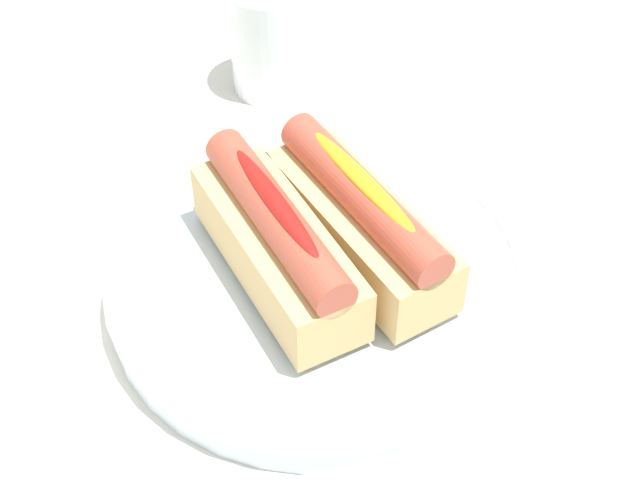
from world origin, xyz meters
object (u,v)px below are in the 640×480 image
hotdog_front (359,216)px  water_glass (273,43)px  serving_bowl (320,277)px  hotdog_back (280,246)px

hotdog_front → water_glass: (0.23, -0.02, -0.02)m
serving_bowl → hotdog_back: (-0.00, 0.03, 0.04)m
hotdog_back → serving_bowl: bearing=-82.2°
hotdog_front → hotdog_back: 0.05m
hotdog_back → water_glass: hotdog_back is taller
hotdog_back → hotdog_front: bearing=-82.2°
hotdog_front → water_glass: 0.23m
hotdog_back → water_glass: 0.25m
serving_bowl → water_glass: water_glass is taller
serving_bowl → water_glass: 0.24m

